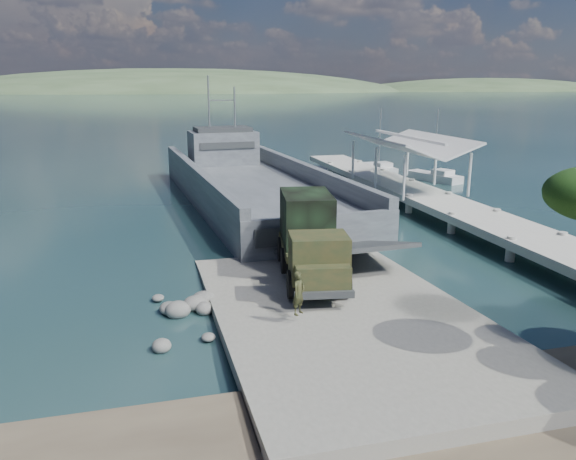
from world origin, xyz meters
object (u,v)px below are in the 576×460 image
(military_truck, at_px, (310,238))
(soldier, at_px, (299,303))
(sailboat_far, at_px, (379,169))
(sailboat_near, at_px, (435,177))
(pier, at_px, (412,184))
(landing_craft, at_px, (252,192))

(military_truck, xyz_separation_m, soldier, (-1.98, -5.11, -1.00))
(military_truck, bearing_deg, sailboat_far, 70.42)
(sailboat_near, bearing_deg, soldier, -147.06)
(pier, distance_m, sailboat_far, 16.17)
(sailboat_near, relative_size, sailboat_far, 1.02)
(pier, bearing_deg, soldier, -125.99)
(landing_craft, distance_m, soldier, 24.54)
(pier, height_order, military_truck, pier)
(soldier, bearing_deg, military_truck, 27.40)
(landing_craft, bearing_deg, sailboat_far, 32.65)
(pier, relative_size, military_truck, 5.36)
(military_truck, relative_size, sailboat_near, 1.16)
(soldier, bearing_deg, sailboat_near, 12.01)
(military_truck, height_order, soldier, military_truck)
(soldier, bearing_deg, landing_craft, 41.70)
(soldier, bearing_deg, pier, 12.56)
(landing_craft, relative_size, soldier, 21.98)
(pier, bearing_deg, landing_craft, 163.46)
(soldier, distance_m, sailboat_near, 37.31)
(landing_craft, xyz_separation_m, sailboat_near, (19.28, 5.61, -0.50))
(pier, xyz_separation_m, sailboat_near, (7.14, 9.21, -1.22))
(sailboat_far, bearing_deg, military_truck, -121.70)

